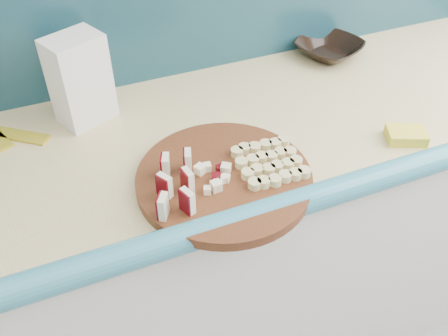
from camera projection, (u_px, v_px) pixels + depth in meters
kitchen_counter at (177, 262)px, 1.47m from camera, size 2.20×0.63×0.91m
cutting_board at (224, 179)px, 1.06m from camera, size 0.40×0.40×0.02m
apple_wedges at (176, 183)px, 0.99m from camera, size 0.11×0.15×0.05m
apple_chunks at (213, 174)px, 1.04m from camera, size 0.06×0.06×0.02m
banana_slices at (269, 162)px, 1.07m from camera, size 0.15×0.15×0.02m
brown_bowl at (329, 49)px, 1.47m from camera, size 0.24×0.24×0.05m
flour_bag at (80, 80)px, 1.17m from camera, size 0.15×0.13×0.22m
sponge at (406, 135)px, 1.17m from camera, size 0.11×0.09×0.03m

